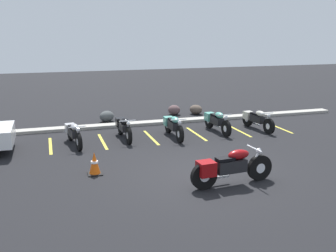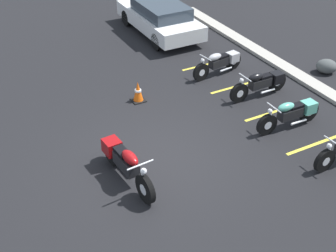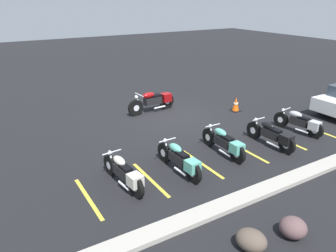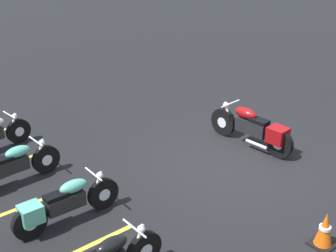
# 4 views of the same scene
# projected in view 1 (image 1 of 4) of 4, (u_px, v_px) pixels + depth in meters

# --- Properties ---
(ground) EXTENTS (60.00, 60.00, 0.00)m
(ground) POSITION_uv_depth(u_px,v_px,m) (204.00, 175.00, 10.83)
(ground) COLOR black
(motorcycle_maroon_featured) EXTENTS (2.34, 0.66, 0.92)m
(motorcycle_maroon_featured) POSITION_uv_depth(u_px,v_px,m) (229.00, 167.00, 9.98)
(motorcycle_maroon_featured) COLOR black
(motorcycle_maroon_featured) RESTS_ON ground
(parked_bike_0) EXTENTS (0.63, 2.01, 0.79)m
(parked_bike_0) POSITION_uv_depth(u_px,v_px,m) (74.00, 133.00, 13.61)
(parked_bike_0) COLOR black
(parked_bike_0) RESTS_ON ground
(parked_bike_1) EXTENTS (0.58, 2.08, 0.82)m
(parked_bike_1) POSITION_uv_depth(u_px,v_px,m) (124.00, 127.00, 14.42)
(parked_bike_1) COLOR black
(parked_bike_1) RESTS_ON ground
(parked_bike_2) EXTENTS (0.58, 2.08, 0.82)m
(parked_bike_2) POSITION_uv_depth(u_px,v_px,m) (173.00, 125.00, 14.62)
(parked_bike_2) COLOR black
(parked_bike_2) RESTS_ON ground
(parked_bike_3) EXTENTS (0.59, 2.09, 0.82)m
(parked_bike_3) POSITION_uv_depth(u_px,v_px,m) (216.00, 121.00, 15.38)
(parked_bike_3) COLOR black
(parked_bike_3) RESTS_ON ground
(parked_bike_4) EXTENTS (0.59, 2.03, 0.80)m
(parked_bike_4) POSITION_uv_depth(u_px,v_px,m) (256.00, 119.00, 15.73)
(parked_bike_4) COLOR black
(parked_bike_4) RESTS_ON ground
(concrete_curb) EXTENTS (18.00, 0.50, 0.12)m
(concrete_curb) POSITION_uv_depth(u_px,v_px,m) (147.00, 123.00, 16.64)
(concrete_curb) COLOR #A8A399
(concrete_curb) RESTS_ON ground
(landscape_rock_0) EXTENTS (0.75, 0.81, 0.44)m
(landscape_rock_0) POSITION_uv_depth(u_px,v_px,m) (196.00, 110.00, 18.66)
(landscape_rock_0) COLOR brown
(landscape_rock_0) RESTS_ON ground
(landscape_rock_1) EXTENTS (0.89, 0.90, 0.47)m
(landscape_rock_1) POSITION_uv_depth(u_px,v_px,m) (107.00, 116.00, 17.10)
(landscape_rock_1) COLOR #484C4C
(landscape_rock_1) RESTS_ON ground
(landscape_rock_2) EXTENTS (0.75, 0.76, 0.46)m
(landscape_rock_2) POSITION_uv_depth(u_px,v_px,m) (174.00, 110.00, 18.53)
(landscape_rock_2) COLOR brown
(landscape_rock_2) RESTS_ON ground
(traffic_cone) EXTENTS (0.40, 0.40, 0.64)m
(traffic_cone) POSITION_uv_depth(u_px,v_px,m) (95.00, 164.00, 10.80)
(traffic_cone) COLOR black
(traffic_cone) RESTS_ON ground
(stall_line_0) EXTENTS (0.10, 2.10, 0.00)m
(stall_line_0) POSITION_uv_depth(u_px,v_px,m) (50.00, 146.00, 13.55)
(stall_line_0) COLOR gold
(stall_line_0) RESTS_ON ground
(stall_line_1) EXTENTS (0.10, 2.10, 0.00)m
(stall_line_1) POSITION_uv_depth(u_px,v_px,m) (103.00, 141.00, 14.07)
(stall_line_1) COLOR gold
(stall_line_1) RESTS_ON ground
(stall_line_2) EXTENTS (0.10, 2.10, 0.00)m
(stall_line_2) POSITION_uv_depth(u_px,v_px,m) (151.00, 138.00, 14.59)
(stall_line_2) COLOR gold
(stall_line_2) RESTS_ON ground
(stall_line_3) EXTENTS (0.10, 2.10, 0.00)m
(stall_line_3) POSITION_uv_depth(u_px,v_px,m) (196.00, 134.00, 15.11)
(stall_line_3) COLOR gold
(stall_line_3) RESTS_ON ground
(stall_line_4) EXTENTS (0.10, 2.10, 0.00)m
(stall_line_4) POSITION_uv_depth(u_px,v_px,m) (238.00, 130.00, 15.63)
(stall_line_4) COLOR gold
(stall_line_4) RESTS_ON ground
(stall_line_5) EXTENTS (0.10, 2.10, 0.00)m
(stall_line_5) POSITION_uv_depth(u_px,v_px,m) (278.00, 127.00, 16.15)
(stall_line_5) COLOR gold
(stall_line_5) RESTS_ON ground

